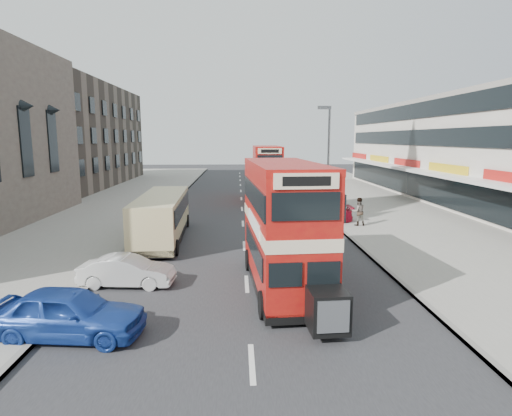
% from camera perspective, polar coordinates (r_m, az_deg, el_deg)
% --- Properties ---
extents(ground, '(160.00, 160.00, 0.00)m').
position_cam_1_polar(ground, '(15.16, -1.09, -12.79)').
color(ground, '#28282B').
rests_on(ground, ground).
extents(road_surface, '(12.00, 90.00, 0.01)m').
position_cam_1_polar(road_surface, '(34.51, -1.91, -0.14)').
color(road_surface, '#28282B').
rests_on(road_surface, ground).
extents(pavement_right, '(12.00, 90.00, 0.15)m').
position_cam_1_polar(pavement_right, '(36.63, 17.21, 0.11)').
color(pavement_right, gray).
rests_on(pavement_right, ground).
extents(pavement_left, '(12.00, 90.00, 0.15)m').
position_cam_1_polar(pavement_left, '(36.42, -21.15, -0.16)').
color(pavement_left, gray).
rests_on(pavement_left, ground).
extents(kerb_left, '(0.20, 90.00, 0.16)m').
position_cam_1_polar(kerb_left, '(34.97, -11.95, -0.09)').
color(kerb_left, gray).
rests_on(kerb_left, ground).
extents(kerb_right, '(0.20, 90.00, 0.16)m').
position_cam_1_polar(kerb_right, '(35.09, 8.10, 0.05)').
color(kerb_right, gray).
rests_on(kerb_right, ground).
extents(brick_terrace, '(14.00, 28.00, 12.00)m').
position_cam_1_polar(brick_terrace, '(56.36, -25.42, 8.79)').
color(brick_terrace, '#66594C').
rests_on(brick_terrace, ground).
extents(commercial_row, '(9.90, 46.20, 9.30)m').
position_cam_1_polar(commercial_row, '(41.35, 27.08, 6.96)').
color(commercial_row, beige).
rests_on(commercial_row, ground).
extents(street_lamp, '(1.00, 0.20, 8.12)m').
position_cam_1_polar(street_lamp, '(32.77, 9.66, 7.63)').
color(street_lamp, slate).
rests_on(street_lamp, ground).
extents(bus_main, '(2.84, 8.57, 4.69)m').
position_cam_1_polar(bus_main, '(15.95, 3.80, -2.39)').
color(bus_main, black).
rests_on(bus_main, ground).
extents(bus_second, '(2.48, 8.83, 4.85)m').
position_cam_1_polar(bus_second, '(39.20, 1.50, 4.77)').
color(bus_second, black).
rests_on(bus_second, ground).
extents(coach, '(2.65, 9.10, 2.39)m').
position_cam_1_polar(coach, '(24.44, -12.59, -0.99)').
color(coach, black).
rests_on(coach, ground).
extents(car_left_near, '(4.55, 2.23, 1.49)m').
position_cam_1_polar(car_left_near, '(13.65, -24.06, -12.85)').
color(car_left_near, '#1C3E9B').
rests_on(car_left_near, ground).
extents(car_left_front, '(3.74, 1.57, 1.20)m').
position_cam_1_polar(car_left_front, '(17.38, -17.05, -8.16)').
color(car_left_front, beige).
rests_on(car_left_front, ground).
extents(car_right_a, '(4.29, 1.83, 1.23)m').
position_cam_1_polar(car_right_a, '(28.91, 8.75, -0.88)').
color(car_right_a, maroon).
rests_on(car_right_a, ground).
extents(car_right_b, '(4.16, 2.09, 1.13)m').
position_cam_1_polar(car_right_b, '(34.51, 6.09, 0.76)').
color(car_right_b, '#BA4E12').
rests_on(car_right_b, ground).
extents(car_right_c, '(3.87, 1.78, 1.29)m').
position_cam_1_polar(car_right_c, '(48.98, 3.44, 3.44)').
color(car_right_c, '#579BAE').
rests_on(car_right_c, ground).
extents(pedestrian_near, '(0.72, 0.53, 1.84)m').
position_cam_1_polar(pedestrian_near, '(27.95, 13.69, -0.45)').
color(pedestrian_near, gray).
rests_on(pedestrian_near, pavement_right).
extents(pedestrian_far, '(0.94, 0.40, 1.59)m').
position_cam_1_polar(pedestrian_far, '(46.07, 8.87, 3.34)').
color(pedestrian_far, gray).
rests_on(pedestrian_far, pavement_right).
extents(cyclist, '(0.83, 1.87, 2.30)m').
position_cam_1_polar(cyclist, '(33.43, 5.86, 0.88)').
color(cyclist, gray).
rests_on(cyclist, ground).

